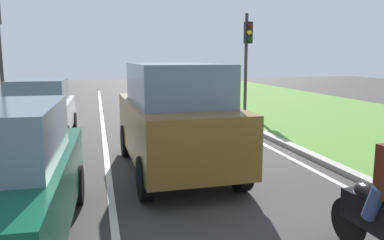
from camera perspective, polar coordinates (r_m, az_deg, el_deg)
The scene contains 8 objects.
ground_plane at distance 12.43m, azimuth -9.57°, elevation -2.04°, with size 60.00×60.00×0.00m, color #383533.
lane_line_center at distance 12.40m, azimuth -12.80°, elevation -2.16°, with size 0.12×32.00×0.01m, color silver.
lane_line_right_edge at distance 13.18m, azimuth 6.23°, elevation -1.30°, with size 0.12×32.00×0.01m, color silver.
grass_verge_right at distance 15.54m, azimuth 23.47°, elevation -0.30°, with size 9.00×48.00×0.06m, color #548433.
curb_right at distance 13.35m, azimuth 8.25°, elevation -0.96°, with size 0.24×48.00×0.12m, color #9E9B93.
car_suv_ahead at distance 8.11m, azimuth -2.49°, elevation 0.41°, with size 2.07×4.55×2.28m.
car_hatchback_far at distance 12.10m, azimuth -21.30°, elevation 1.38°, with size 1.81×3.74×1.78m.
traffic_light_near_right at distance 17.04m, azimuth 8.11°, elevation 10.52°, with size 0.32×0.50×4.23m.
Camera 1 is at (-0.88, 1.84, 2.42)m, focal length 36.33 mm.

